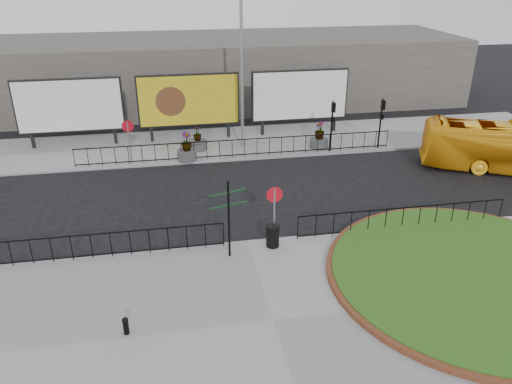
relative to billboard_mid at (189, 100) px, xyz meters
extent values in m
plane|color=black|center=(1.50, -12.97, -2.60)|extent=(90.00, 90.00, 0.00)
cube|color=gray|center=(1.50, -17.97, -2.54)|extent=(30.00, 10.00, 0.12)
cube|color=gray|center=(1.50, -0.97, -2.54)|extent=(44.00, 6.00, 0.12)
cylinder|color=brown|center=(9.00, -16.97, -2.39)|extent=(10.40, 10.40, 0.18)
cylinder|color=#284D14|center=(9.00, -16.97, -2.37)|extent=(10.00, 10.00, 0.22)
cylinder|color=gray|center=(-3.50, -3.57, -1.28)|extent=(0.07, 0.07, 2.40)
cylinder|color=#A40A19|center=(-3.50, -3.57, -0.33)|extent=(0.64, 0.03, 0.64)
cylinder|color=white|center=(-3.50, -3.55, -0.33)|extent=(0.50, 0.03, 0.50)
cylinder|color=gray|center=(2.50, -13.37, -1.28)|extent=(0.07, 0.07, 2.40)
cylinder|color=#A40A19|center=(2.50, -13.37, -0.33)|extent=(0.64, 0.03, 0.64)
cylinder|color=white|center=(2.50, -13.35, -0.33)|extent=(0.50, 0.03, 0.50)
cube|color=black|center=(-9.40, 0.03, -1.98)|extent=(0.18, 0.18, 1.00)
cube|color=black|center=(-4.60, 0.03, -1.98)|extent=(0.18, 0.18, 1.00)
cube|color=black|center=(-7.00, 0.03, 0.02)|extent=(6.20, 0.25, 3.20)
cube|color=white|center=(-7.00, -0.13, 0.02)|extent=(6.00, 0.06, 3.00)
cube|color=black|center=(-2.40, 0.03, -1.98)|extent=(0.18, 0.18, 1.00)
cube|color=black|center=(2.40, 0.03, -1.98)|extent=(0.18, 0.18, 1.00)
cube|color=black|center=(0.00, 0.03, 0.02)|extent=(6.20, 0.25, 3.20)
cube|color=gold|center=(0.00, -0.13, 0.02)|extent=(6.00, 0.06, 3.00)
cube|color=black|center=(4.60, 0.03, -1.98)|extent=(0.18, 0.18, 1.00)
cube|color=black|center=(9.40, 0.03, -1.98)|extent=(0.18, 0.18, 1.00)
cube|color=black|center=(7.00, 0.03, 0.02)|extent=(6.20, 0.25, 3.20)
cube|color=white|center=(7.00, -0.13, 0.02)|extent=(6.00, 0.06, 3.00)
cylinder|color=gray|center=(3.00, -1.97, 2.02)|extent=(0.18, 0.18, 9.00)
cylinder|color=black|center=(8.00, -3.57, -0.98)|extent=(0.10, 0.10, 3.00)
cube|color=black|center=(8.00, -3.69, 0.17)|extent=(0.22, 0.18, 0.55)
cube|color=black|center=(8.00, -3.69, -0.53)|extent=(0.20, 0.16, 0.30)
cylinder|color=black|center=(11.00, -3.57, -0.98)|extent=(0.10, 0.10, 3.00)
cube|color=black|center=(11.00, -3.69, 0.17)|extent=(0.22, 0.18, 0.55)
cube|color=black|center=(11.00, -3.69, -0.53)|extent=(0.20, 0.16, 0.30)
cube|color=#5C5751|center=(1.50, 9.03, -0.10)|extent=(40.00, 10.00, 5.00)
cylinder|color=black|center=(0.64, -13.97, -0.97)|extent=(0.08, 0.08, 3.02)
sphere|color=black|center=(0.64, -13.97, 0.59)|extent=(0.13, 0.13, 0.13)
cube|color=black|center=(0.28, -14.05, 0.18)|extent=(0.72, 0.28, 0.03)
cube|color=black|center=(1.00, -13.84, 0.18)|extent=(0.71, 0.38, 0.03)
cube|color=black|center=(0.29, -14.09, -0.31)|extent=(0.71, 0.35, 0.03)
cube|color=black|center=(1.01, -13.89, -0.31)|extent=(0.72, 0.28, 0.03)
cylinder|color=black|center=(-3.02, -17.78, -2.24)|extent=(0.17, 0.17, 0.48)
sphere|color=black|center=(-3.02, -17.78, -1.98)|extent=(0.19, 0.19, 0.19)
cylinder|color=black|center=(2.41, -13.57, -2.05)|extent=(0.51, 0.51, 0.86)
cylinder|color=black|center=(2.41, -13.57, -1.59)|extent=(0.55, 0.55, 0.06)
cylinder|color=#4C4C4F|center=(-0.42, -3.57, -2.19)|extent=(1.09, 1.09, 0.57)
imported|color=#284D14|center=(-0.42, -3.57, -1.38)|extent=(0.83, 0.83, 1.06)
cylinder|color=#4C4C4F|center=(0.30, -1.97, -2.20)|extent=(1.09, 1.09, 0.57)
imported|color=#284D14|center=(0.30, -1.97, -1.49)|extent=(0.68, 0.68, 0.85)
cylinder|color=#4C4C4F|center=(7.50, -2.93, -2.20)|extent=(1.08, 1.08, 0.56)
imported|color=#284D14|center=(7.50, -2.93, -1.38)|extent=(0.72, 0.72, 1.08)
camera|label=1|loc=(-1.24, -30.20, 7.87)|focal=35.00mm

